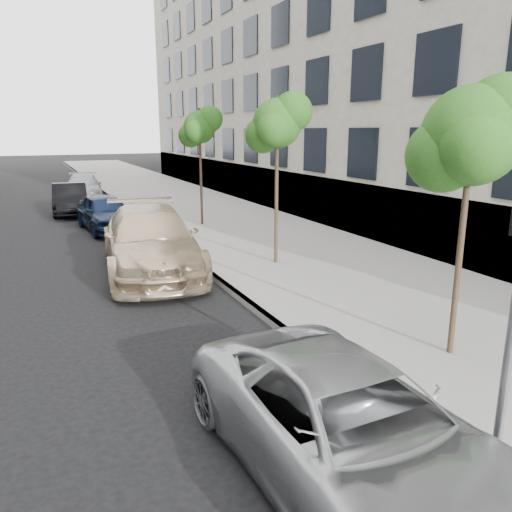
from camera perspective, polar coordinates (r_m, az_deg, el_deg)
ground at (r=6.39m, az=9.60°, el=-22.28°), size 160.00×160.00×0.00m
sidewalk at (r=29.35m, az=-10.09°, el=6.76°), size 6.40×72.00×0.14m
curb at (r=28.73m, az=-16.15°, el=6.26°), size 0.15×72.00×0.14m
tree_near at (r=8.44m, az=23.58°, el=12.52°), size 1.83×1.63×4.46m
tree_mid at (r=13.69m, az=2.54°, el=14.90°), size 1.66×1.46×4.63m
tree_far at (r=19.70m, az=-6.39°, el=14.41°), size 1.61×1.41×4.53m
minivan at (r=5.78m, az=10.69°, el=-18.74°), size 2.34×4.83×1.32m
suv at (r=13.83m, az=-11.95°, el=1.73°), size 3.13×6.19×1.72m
sedan_blue at (r=20.05m, az=-16.80°, el=4.79°), size 2.01×4.23×1.40m
sedan_black at (r=24.65m, az=-20.47°, el=6.15°), size 1.79×4.31×1.39m
sedan_rear at (r=29.74m, az=-19.10°, el=7.48°), size 2.40×4.86×1.36m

